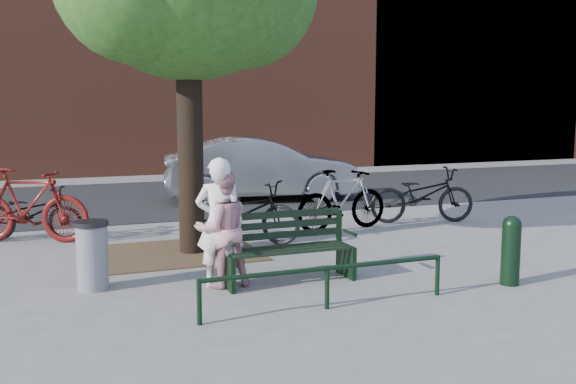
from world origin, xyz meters
name	(u,v)px	position (x,y,z in m)	size (l,w,h in m)	color
ground	(289,282)	(0.00, 0.00, 0.00)	(90.00, 90.00, 0.00)	gray
dirt_pit	(180,253)	(-1.00, 2.20, 0.01)	(2.40, 2.00, 0.02)	brown
road	(168,197)	(0.00, 8.50, 0.01)	(40.00, 7.00, 0.01)	black
park_bench	(287,246)	(0.00, 0.08, 0.48)	(1.74, 0.54, 0.97)	black
guard_railing	(327,275)	(0.00, -1.20, 0.40)	(3.06, 0.06, 0.51)	black
person_left	(220,223)	(-0.90, 0.15, 0.84)	(0.61, 0.40, 1.68)	white
person_right	(222,229)	(-0.86, 0.15, 0.75)	(0.73, 0.57, 1.50)	#C78990
bollard	(511,248)	(2.66, -1.15, 0.49)	(0.25, 0.25, 0.92)	black
litter_bin	(92,255)	(-2.45, 0.61, 0.45)	(0.43, 0.43, 0.88)	gray
bicycle_a	(32,214)	(-3.18, 4.15, 0.47)	(0.62, 1.78, 0.94)	black
bicycle_b	(27,205)	(-3.25, 3.96, 0.64)	(0.60, 2.14, 1.28)	#5B0F0D
bicycle_c	(245,211)	(0.23, 2.67, 0.53)	(0.71, 2.03, 1.06)	black
bicycle_d	(342,200)	(2.23, 2.97, 0.58)	(0.55, 1.93, 1.16)	gray
bicycle_e	(422,195)	(4.09, 3.14, 0.55)	(0.73, 2.11, 1.11)	black
parked_car	(261,169)	(2.07, 7.18, 0.78)	(1.64, 4.71, 1.55)	slate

